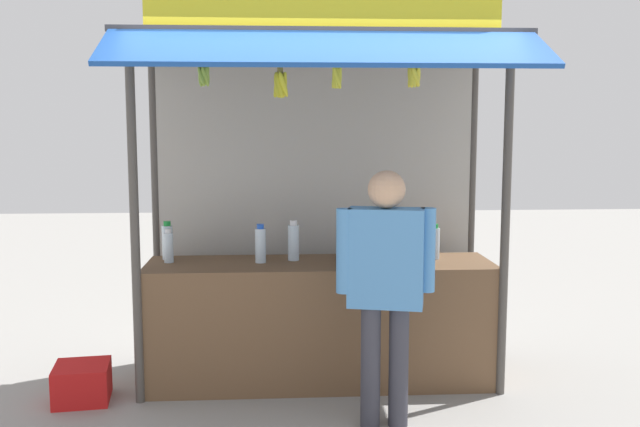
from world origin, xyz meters
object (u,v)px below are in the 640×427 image
at_px(water_bottle_back_right, 169,247).
at_px(banana_bunch_inner_right, 280,84).
at_px(magazine_stack_mid_left, 402,256).
at_px(vendor_person, 386,275).
at_px(banana_bunch_leftmost, 204,76).
at_px(plastic_crate, 82,383).
at_px(water_bottle_back_left, 294,242).
at_px(magazine_stack_left, 353,259).
at_px(water_bottle_right, 168,242).
at_px(banana_bunch_inner_left, 337,77).
at_px(water_bottle_far_left, 260,245).
at_px(banana_bunch_rightmost, 414,76).
at_px(water_bottle_far_right, 435,243).

height_order(water_bottle_back_right, banana_bunch_inner_right, banana_bunch_inner_right).
height_order(magazine_stack_mid_left, vendor_person, vendor_person).
distance_m(banana_bunch_leftmost, plastic_crate, 2.21).
xyz_separation_m(water_bottle_back_left, magazine_stack_left, (0.42, -0.11, -0.11)).
distance_m(water_bottle_right, banana_bunch_inner_left, 1.75).
xyz_separation_m(water_bottle_back_left, banana_bunch_leftmost, (-0.57, -0.51, 1.14)).
bearing_deg(banana_bunch_leftmost, banana_bunch_inner_left, 0.19).
xyz_separation_m(magazine_stack_mid_left, plastic_crate, (-2.21, -0.25, -0.80)).
height_order(water_bottle_far_left, magazine_stack_left, water_bottle_far_left).
bearing_deg(water_bottle_far_left, water_bottle_back_right, 176.00).
distance_m(water_bottle_back_right, banana_bunch_inner_left, 1.71).
distance_m(water_bottle_far_left, banana_bunch_leftmost, 1.27).
height_order(water_bottle_back_left, banana_bunch_inner_left, banana_bunch_inner_left).
height_order(water_bottle_back_left, banana_bunch_inner_right, banana_bunch_inner_right).
relative_size(water_bottle_back_left, plastic_crate, 0.81).
xyz_separation_m(water_bottle_back_right, water_bottle_far_left, (0.65, -0.05, 0.02)).
bearing_deg(banana_bunch_leftmost, plastic_crate, 170.42).
relative_size(water_bottle_back_left, water_bottle_back_right, 1.21).
relative_size(magazine_stack_mid_left, banana_bunch_rightmost, 1.25).
distance_m(banana_bunch_inner_right, vendor_person, 1.36).
bearing_deg(banana_bunch_rightmost, water_bottle_far_left, 156.02).
bearing_deg(water_bottle_back_right, water_bottle_far_right, 0.57).
height_order(water_bottle_far_right, plastic_crate, water_bottle_far_right).
relative_size(water_bottle_far_left, magazine_stack_mid_left, 0.93).
bearing_deg(magazine_stack_left, banana_bunch_inner_left, -110.68).
height_order(magazine_stack_mid_left, plastic_crate, magazine_stack_mid_left).
distance_m(water_bottle_back_right, water_bottle_far_right, 1.91).
bearing_deg(banana_bunch_leftmost, water_bottle_back_left, 42.12).
distance_m(water_bottle_far_right, banana_bunch_leftmost, 2.03).
bearing_deg(water_bottle_back_left, water_bottle_far_right, -0.45).
distance_m(water_bottle_far_left, water_bottle_far_right, 1.27).
bearing_deg(banana_bunch_inner_left, water_bottle_back_left, 117.53).
bearing_deg(water_bottle_far_right, water_bottle_far_left, -177.08).
xyz_separation_m(water_bottle_back_right, banana_bunch_rightmost, (1.64, -0.49, 1.17)).
bearing_deg(plastic_crate, vendor_person, -14.90).
bearing_deg(water_bottle_right, magazine_stack_left, -8.75).
distance_m(magazine_stack_left, banana_bunch_leftmost, 1.64).
xyz_separation_m(water_bottle_back_right, vendor_person, (1.42, -0.86, -0.04)).
bearing_deg(plastic_crate, water_bottle_far_right, 8.28).
bearing_deg(banana_bunch_inner_right, plastic_crate, 173.96).
distance_m(magazine_stack_left, banana_bunch_inner_right, 1.36).
relative_size(banana_bunch_inner_right, banana_bunch_rightmost, 1.29).
bearing_deg(banana_bunch_leftmost, magazine_stack_mid_left, 16.59).
xyz_separation_m(water_bottle_back_left, vendor_person, (0.53, -0.89, -0.06)).
relative_size(magazine_stack_left, banana_bunch_inner_right, 1.06).
relative_size(banana_bunch_leftmost, banana_bunch_rightmost, 0.99).
bearing_deg(banana_bunch_rightmost, water_bottle_back_right, 163.50).
relative_size(banana_bunch_inner_right, plastic_crate, 0.85).
bearing_deg(banana_bunch_inner_left, water_bottle_far_left, 138.91).
xyz_separation_m(water_bottle_right, banana_bunch_rightmost, (1.67, -0.61, 1.15)).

